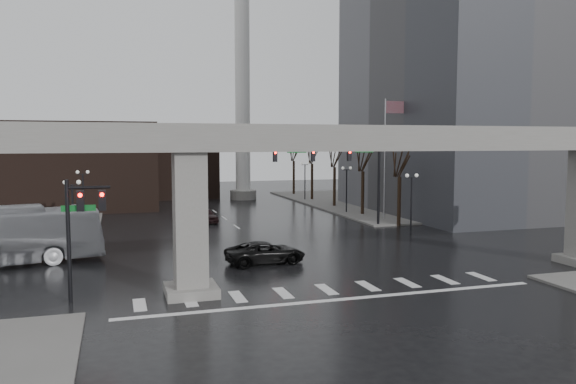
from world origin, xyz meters
The scene contains 23 objects.
ground centered at (0.00, 0.00, 0.00)m, with size 160.00×160.00×0.00m, color black.
sidewalk_ne centered at (26.00, 36.00, 0.07)m, with size 28.00×36.00×0.15m, color slate.
elevated_guideway centered at (1.26, 0.00, 6.88)m, with size 48.00×2.60×8.70m.
office_tower centered at (28.00, 26.00, 21.00)m, with size 22.00×26.00×42.00m, color slate.
building_far_left centered at (-14.00, 42.00, 5.00)m, with size 16.00×14.00×10.00m, color black.
building_far_mid centered at (-2.00, 52.00, 4.00)m, with size 10.00×10.00×8.00m, color black.
smokestack centered at (6.00, 46.00, 13.35)m, with size 3.60×3.60×30.00m.
signal_mast_arm centered at (8.99, 18.80, 5.83)m, with size 12.12×0.43×8.00m.
signal_left_pole centered at (-12.25, 0.50, 4.07)m, with size 2.30×0.30×6.00m.
flagpole_assembly centered at (15.29, 22.00, 7.53)m, with size 2.06×0.12×12.00m.
lamp_right_0 centered at (13.50, 14.00, 3.47)m, with size 1.22×0.32×5.11m.
lamp_right_1 centered at (13.50, 28.00, 3.47)m, with size 1.22×0.32×5.11m.
lamp_right_2 centered at (13.50, 42.00, 3.47)m, with size 1.22×0.32×5.11m.
lamp_left_0 centered at (-13.50, 14.00, 3.47)m, with size 1.22×0.32×5.11m.
lamp_left_1 centered at (-13.50, 28.00, 3.47)m, with size 1.22×0.32×5.11m.
lamp_left_2 centered at (-13.50, 42.00, 3.47)m, with size 1.22×0.32×5.11m.
tree_right_0 centered at (14.53, 18.02, 2.79)m, with size 1.09×1.58×7.50m.
tree_right_1 centered at (14.53, 26.02, 2.85)m, with size 1.09×1.61×7.67m.
tree_right_2 centered at (14.53, 34.02, 2.91)m, with size 1.10×1.63×7.85m.
tree_right_3 centered at (14.53, 42.02, 2.98)m, with size 1.11×1.66×8.02m.
tree_right_4 centered at (14.53, 50.02, 3.04)m, with size 1.12×1.69×8.19m.
pickup_truck centered at (-1.46, 6.07, 0.72)m, with size 2.37×5.15×1.43m, color black.
far_car centered at (-2.43, 25.52, 0.72)m, with size 1.70×4.22×1.44m, color black.
Camera 1 is at (-10.55, -28.27, 7.83)m, focal length 35.00 mm.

